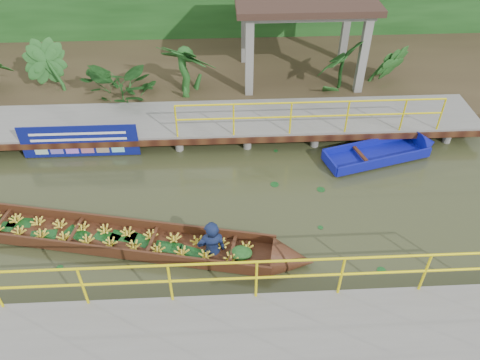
{
  "coord_description": "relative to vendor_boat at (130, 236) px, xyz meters",
  "views": [
    {
      "loc": [
        0.22,
        -8.5,
        8.17
      ],
      "look_at": [
        0.67,
        0.5,
        0.6
      ],
      "focal_mm": 35.0,
      "sensor_mm": 36.0,
      "label": 1
    }
  ],
  "objects": [
    {
      "name": "near_dock",
      "position": [
        2.93,
        -3.21,
        0.03
      ],
      "size": [
        18.0,
        2.4,
        1.73
      ],
      "color": "slate",
      "rests_on": "ground"
    },
    {
      "name": "blue_banner",
      "position": [
        -1.82,
        3.46,
        0.28
      ],
      "size": [
        3.29,
        0.04,
        1.03
      ],
      "color": "navy",
      "rests_on": "ground"
    },
    {
      "name": "vendor_boat",
      "position": [
        0.0,
        0.0,
        0.0
      ],
      "size": [
        9.28,
        2.82,
        2.22
      ],
      "rotation": [
        0.0,
        0.0,
        -0.21
      ],
      "color": "#361B0E",
      "rests_on": "ground"
    },
    {
      "name": "far_dock",
      "position": [
        1.95,
        4.41,
        0.21
      ],
      "size": [
        16.0,
        2.06,
        1.66
      ],
      "color": "slate",
      "rests_on": "ground"
    },
    {
      "name": "moored_blue_boat",
      "position": [
        7.37,
        3.17,
        -0.12
      ],
      "size": [
        3.58,
        1.77,
        0.83
      ],
      "rotation": [
        0.0,
        0.0,
        0.27
      ],
      "color": "#0D1291",
      "rests_on": "ground"
    },
    {
      "name": "ground",
      "position": [
        1.93,
        0.99,
        -0.27
      ],
      "size": [
        80.0,
        80.0,
        0.0
      ],
      "primitive_type": "plane",
      "color": "#2A2F17",
      "rests_on": "ground"
    },
    {
      "name": "land_strip",
      "position": [
        1.93,
        8.49,
        -0.05
      ],
      "size": [
        30.0,
        8.0,
        0.45
      ],
      "primitive_type": "cube",
      "color": "#322719",
      "rests_on": "ground"
    },
    {
      "name": "tropical_plants",
      "position": [
        0.91,
        6.29,
        1.04
      ],
      "size": [
        14.37,
        1.37,
        1.72
      ],
      "color": "#143E13",
      "rests_on": "ground"
    },
    {
      "name": "pavilion",
      "position": [
        4.93,
        7.29,
        2.55
      ],
      "size": [
        4.4,
        3.0,
        3.0
      ],
      "color": "slate",
      "rests_on": "ground"
    }
  ]
}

